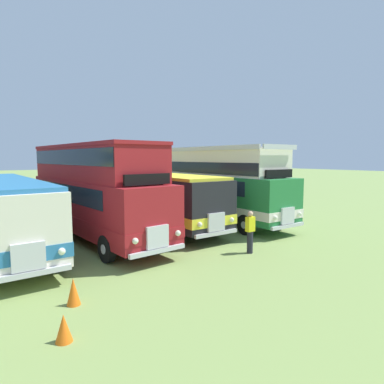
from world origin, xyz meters
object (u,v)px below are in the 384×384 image
(marshal_person, at_px, (250,232))
(bus_seventh_in_row, at_px, (217,183))
(cone_near_end, at_px, (64,328))
(bus_sixth_in_row, at_px, (160,196))
(bus_fifth_in_row, at_px, (94,188))
(bus_fourth_in_row, at_px, (2,209))
(cone_mid_row, at_px, (73,292))

(marshal_person, bearing_deg, bus_seventh_in_row, 60.39)
(cone_near_end, bearing_deg, bus_seventh_in_row, 35.84)
(bus_seventh_in_row, relative_size, cone_near_end, 17.40)
(bus_seventh_in_row, distance_m, marshal_person, 7.00)
(bus_sixth_in_row, xyz_separation_m, marshal_person, (0.42, -6.40, -0.86))
(bus_sixth_in_row, xyz_separation_m, cone_near_end, (-7.52, -8.63, -1.45))
(bus_fifth_in_row, bearing_deg, cone_near_end, -114.19)
(bus_fourth_in_row, distance_m, bus_seventh_in_row, 11.43)
(bus_fourth_in_row, relative_size, cone_near_end, 18.82)
(bus_fourth_in_row, bearing_deg, bus_sixth_in_row, -0.74)
(bus_sixth_in_row, height_order, bus_seventh_in_row, bus_seventh_in_row)
(bus_sixth_in_row, bearing_deg, bus_fourth_in_row, 179.26)
(bus_fifth_in_row, bearing_deg, bus_seventh_in_row, -0.65)
(marshal_person, bearing_deg, cone_mid_row, -175.50)
(bus_sixth_in_row, height_order, marshal_person, bus_sixth_in_row)
(bus_fifth_in_row, relative_size, bus_seventh_in_row, 1.02)
(marshal_person, bearing_deg, bus_fourth_in_row, 140.99)
(bus_seventh_in_row, xyz_separation_m, cone_mid_row, (-10.63, -6.52, -2.00))
(bus_fifth_in_row, height_order, bus_seventh_in_row, bus_seventh_in_row)
(bus_fourth_in_row, bearing_deg, cone_mid_row, -83.70)
(bus_seventh_in_row, bearing_deg, marshal_person, -119.61)
(bus_sixth_in_row, distance_m, bus_seventh_in_row, 3.88)
(bus_fourth_in_row, bearing_deg, cone_near_end, -89.47)
(cone_mid_row, distance_m, marshal_person, 7.29)
(bus_seventh_in_row, bearing_deg, bus_sixth_in_row, 173.21)
(bus_sixth_in_row, bearing_deg, marshal_person, -86.23)
(cone_near_end, xyz_separation_m, cone_mid_row, (0.70, 1.66, 0.06))
(bus_fourth_in_row, distance_m, marshal_person, 10.36)
(bus_fourth_in_row, bearing_deg, bus_fifth_in_row, -6.99)
(bus_fourth_in_row, height_order, bus_seventh_in_row, bus_seventh_in_row)
(bus_sixth_in_row, bearing_deg, bus_seventh_in_row, -6.79)
(cone_near_end, relative_size, marshal_person, 0.35)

